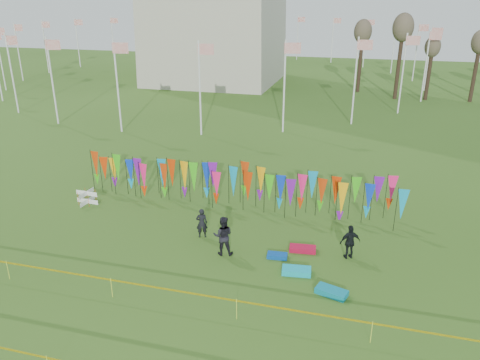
% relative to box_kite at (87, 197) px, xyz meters
% --- Properties ---
extents(ground, '(160.00, 160.00, 0.00)m').
position_rel_box_kite_xyz_m(ground, '(8.24, -5.33, -0.40)').
color(ground, '#305317').
rests_on(ground, ground).
extents(flagpole_ring, '(57.40, 56.16, 8.00)m').
position_rel_box_kite_xyz_m(flagpole_ring, '(-5.76, 42.67, 3.60)').
color(flagpole_ring, silver).
rests_on(flagpole_ring, ground).
extents(banner_row, '(18.64, 0.64, 2.44)m').
position_rel_box_kite_xyz_m(banner_row, '(8.52, 1.85, 1.16)').
color(banner_row, black).
rests_on(banner_row, ground).
extents(caution_tape_near, '(26.00, 0.02, 0.90)m').
position_rel_box_kite_xyz_m(caution_tape_near, '(8.02, -7.86, 0.38)').
color(caution_tape_near, '#FFE205').
rests_on(caution_tape_near, ground).
extents(box_kite, '(0.72, 0.72, 0.80)m').
position_rel_box_kite_xyz_m(box_kite, '(0.00, 0.00, 0.00)').
color(box_kite, red).
rests_on(box_kite, ground).
extents(person_left, '(0.68, 0.59, 1.56)m').
position_rel_box_kite_xyz_m(person_left, '(7.87, -2.08, 0.38)').
color(person_left, black).
rests_on(person_left, ground).
extents(person_mid, '(1.04, 0.77, 1.93)m').
position_rel_box_kite_xyz_m(person_mid, '(9.40, -3.40, 0.56)').
color(person_mid, black).
rests_on(person_mid, ground).
extents(person_right, '(1.12, 0.93, 1.67)m').
position_rel_box_kite_xyz_m(person_right, '(15.15, -2.20, 0.43)').
color(person_right, black).
rests_on(person_right, ground).
extents(kite_bag_turquoise, '(1.33, 0.78, 0.25)m').
position_rel_box_kite_xyz_m(kite_bag_turquoise, '(13.00, -4.16, -0.27)').
color(kite_bag_turquoise, '#0DB8CF').
rests_on(kite_bag_turquoise, ground).
extents(kite_bag_blue, '(0.97, 0.56, 0.19)m').
position_rel_box_kite_xyz_m(kite_bag_blue, '(11.93, -3.06, -0.30)').
color(kite_bag_blue, '#0A47A9').
rests_on(kite_bag_blue, ground).
extents(kite_bag_red, '(1.31, 0.70, 0.23)m').
position_rel_box_kite_xyz_m(kite_bag_red, '(12.99, -2.15, -0.29)').
color(kite_bag_red, '#BE0C32').
rests_on(kite_bag_red, ground).
extents(kite_bag_teal, '(1.39, 0.96, 0.24)m').
position_rel_box_kite_xyz_m(kite_bag_teal, '(14.63, -5.33, -0.28)').
color(kite_bag_teal, '#0B86A0').
rests_on(kite_bag_teal, ground).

